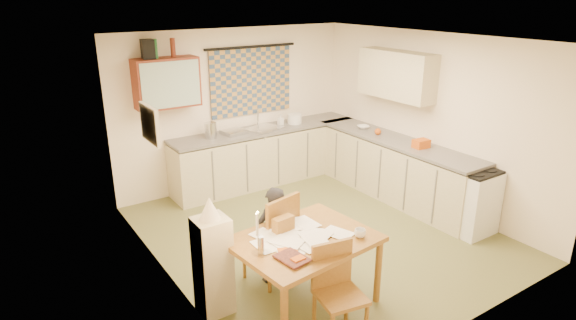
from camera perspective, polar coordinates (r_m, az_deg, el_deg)
floor at (r=6.45m, az=3.58°, el=-8.70°), size 4.00×4.50×0.02m
ceiling at (r=5.71m, az=4.12°, el=14.17°), size 4.00×4.50×0.02m
wall_back at (r=7.81m, az=-6.37°, el=6.16°), size 4.00×0.02×2.50m
wall_front at (r=4.51m, az=21.64°, el=-5.27°), size 4.00×0.02×2.50m
wall_left at (r=5.06m, az=-14.57°, el=-1.84°), size 0.02×4.50×2.50m
wall_right at (r=7.32m, az=16.45°, el=4.58°), size 0.02×4.50×2.50m
window_blind at (r=7.83m, az=-4.37°, el=9.25°), size 1.45×0.03×1.05m
curtain_rod at (r=7.74m, az=-4.40°, el=13.24°), size 1.60×0.04×0.04m
wall_cabinet at (r=7.09m, az=-14.19°, el=8.87°), size 0.90×0.34×0.70m
wall_cabinet_glass at (r=6.93m, az=-13.69°, el=8.68°), size 0.84×0.02×0.64m
upper_cabinet_right at (r=7.43m, az=12.72°, el=9.84°), size 0.34×1.30×0.70m
framed_print at (r=5.29m, az=-16.06°, el=4.12°), size 0.04×0.50×0.40m
print_canvas at (r=5.30m, az=-15.80°, el=4.16°), size 0.01×0.42×0.32m
counter_back at (r=7.98m, az=-2.31°, el=0.58°), size 3.30×0.62×0.92m
counter_right at (r=7.54m, az=12.46°, el=-1.02°), size 0.62×2.95×0.92m
stove at (r=6.75m, az=20.82°, el=-4.52°), size 0.56×0.56×0.87m
sink at (r=7.81m, az=-2.84°, el=3.45°), size 0.67×0.61×0.10m
tap at (r=7.91m, az=-3.59°, el=4.99°), size 0.04×0.04×0.28m
dish_rack at (r=7.54m, az=-6.41°, el=3.31°), size 0.38×0.34×0.06m
kettle at (r=7.35m, az=-9.15°, el=3.48°), size 0.18×0.18×0.24m
mixing_bowl at (r=8.09m, az=0.78°, el=4.92°), size 0.31×0.31×0.16m
soap_bottle at (r=8.00m, az=-0.89°, el=4.80°), size 0.11×0.11×0.18m
bowl at (r=7.89m, az=8.90°, el=3.87°), size 0.31×0.31×0.05m
orange_bag at (r=7.08m, az=15.50°, el=1.88°), size 0.23×0.18×0.12m
fruit_orange at (r=7.58m, az=10.61°, el=3.33°), size 0.10×0.10×0.10m
speaker at (r=6.95m, az=-16.29°, el=12.50°), size 0.18×0.22×0.26m
bottle_green at (r=6.98m, az=-15.49°, el=12.60°), size 0.08×0.08×0.26m
bottle_brown at (r=7.06m, az=-13.49°, el=12.84°), size 0.07×0.07×0.26m
dining_table at (r=4.94m, az=1.84°, el=-13.01°), size 1.43×1.15×0.75m
chair_far at (r=5.37m, az=-2.04°, el=-10.91°), size 0.56×0.56×1.03m
chair_near at (r=4.62m, az=6.07°, el=-17.28°), size 0.47×0.47×0.90m
person at (r=5.23m, az=-1.71°, el=-8.85°), size 0.43×0.31×1.10m
shelf_stand at (r=4.83m, az=-8.87°, el=-12.31°), size 0.32×0.30×1.02m
lampshade at (r=4.54m, az=-9.28°, el=-5.64°), size 0.20×0.20×0.22m
letter_rack at (r=4.83m, az=-0.56°, el=-7.64°), size 0.23×0.12×0.16m
mug at (r=4.80m, az=8.54°, el=-8.57°), size 0.14×0.14×0.09m
magazine at (r=4.33m, az=-0.63°, el=-12.11°), size 0.30×0.36×0.03m
book at (r=4.45m, az=-0.97°, el=-11.27°), size 0.34×0.36×0.02m
orange_box at (r=4.37m, az=1.20°, el=-11.75°), size 0.13×0.09×0.04m
eyeglasses at (r=4.63m, az=5.83°, el=-10.09°), size 0.13×0.05×0.02m
candle_holder at (r=4.45m, az=-3.23°, el=-10.08°), size 0.07×0.07×0.18m
candle at (r=4.38m, az=-3.68°, el=-7.65°), size 0.03×0.03×0.22m
candle_flame at (r=4.32m, az=-3.61°, el=-6.23°), size 0.02×0.02×0.02m
papers at (r=4.77m, az=1.12°, el=-8.99°), size 0.97×0.73×0.02m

